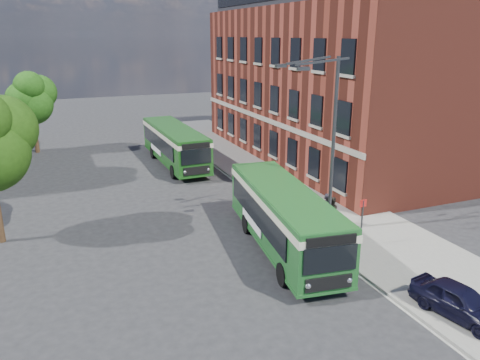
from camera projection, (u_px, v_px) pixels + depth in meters
name	position (u px, v px, depth m)	size (l,w,h in m)	color
ground	(222.00, 234.00, 24.42)	(120.00, 120.00, 0.00)	#242427
pavement	(275.00, 177.00, 33.99)	(6.00, 48.00, 0.15)	gray
kerb_line	(236.00, 182.00, 32.92)	(0.12, 48.00, 0.01)	beige
brick_office	(332.00, 73.00, 38.00)	(12.10, 26.00, 14.20)	maroon
street_lamp	(327.00, 144.00, 22.97)	(2.96, 2.38, 9.00)	#333538
bus_stop_sign	(362.00, 220.00, 22.27)	(0.35, 0.08, 2.52)	#333538
bus_front	(284.00, 214.00, 22.18)	(3.87, 10.58, 3.02)	#1E5B23
bus_rear	(175.00, 142.00, 36.92)	(2.82, 11.23, 3.02)	#184C16
parked_car	(459.00, 301.00, 16.85)	(1.45, 3.60, 1.23)	black
pedestrian_a	(326.00, 210.00, 24.68)	(0.68, 0.45, 1.87)	black
pedestrian_b	(331.00, 213.00, 24.47)	(0.85, 0.66, 1.75)	black
tree_right	(31.00, 98.00, 39.87)	(4.20, 3.99, 7.08)	#372514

